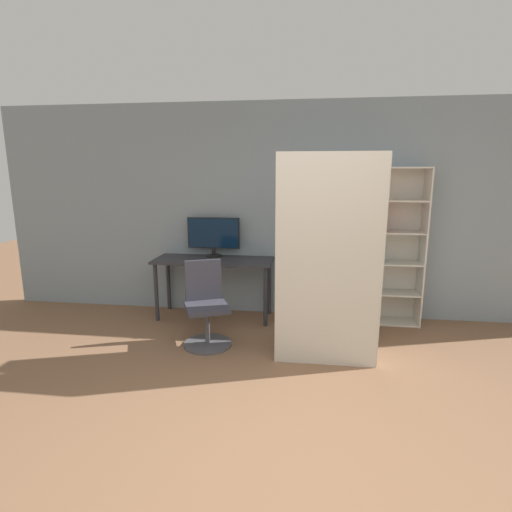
{
  "coord_description": "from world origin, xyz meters",
  "views": [
    {
      "loc": [
        0.1,
        -2.08,
        1.84
      ],
      "look_at": [
        -0.4,
        1.65,
        1.05
      ],
      "focal_mm": 28.0,
      "sensor_mm": 36.0,
      "label": 1
    }
  ],
  "objects": [
    {
      "name": "office_chair",
      "position": [
        -0.98,
        1.91,
        0.36
      ],
      "size": [
        0.58,
        0.58,
        0.91
      ],
      "color": "#4C4C51",
      "rests_on": "ground"
    },
    {
      "name": "ground_plane",
      "position": [
        0.0,
        0.0,
        0.0
      ],
      "size": [
        16.0,
        16.0,
        0.0
      ],
      "primitive_type": "plane",
      "color": "brown"
    },
    {
      "name": "bookshelf",
      "position": [
        0.93,
        2.86,
        0.96
      ],
      "size": [
        0.84,
        0.34,
        1.9
      ],
      "color": "beige",
      "rests_on": "ground"
    },
    {
      "name": "wall_back",
      "position": [
        0.0,
        3.03,
        1.35
      ],
      "size": [
        8.0,
        0.06,
        2.7
      ],
      "color": "gray",
      "rests_on": "ground"
    },
    {
      "name": "monitor",
      "position": [
        -1.12,
        2.88,
        1.05
      ],
      "size": [
        0.68,
        0.2,
        0.51
      ],
      "color": "black",
      "rests_on": "desk"
    },
    {
      "name": "mattress_far",
      "position": [
        0.29,
        1.94,
        1.01
      ],
      "size": [
        0.98,
        0.29,
        2.02
      ],
      "color": "beige",
      "rests_on": "ground"
    },
    {
      "name": "mattress_near",
      "position": [
        0.29,
        1.66,
        1.01
      ],
      "size": [
        0.98,
        0.31,
        2.03
      ],
      "color": "beige",
      "rests_on": "ground"
    },
    {
      "name": "desk",
      "position": [
        -1.08,
        2.72,
        0.66
      ],
      "size": [
        1.49,
        0.56,
        0.77
      ],
      "color": "#2D2D33",
      "rests_on": "ground"
    }
  ]
}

